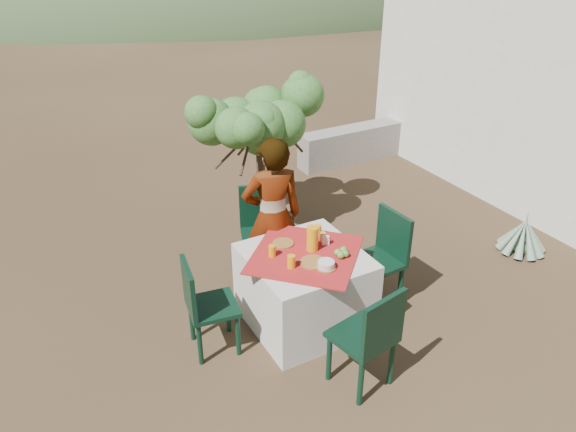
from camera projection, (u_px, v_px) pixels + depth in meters
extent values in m
plane|color=#332317|center=(270.00, 360.00, 4.97)|extent=(160.00, 160.00, 0.00)
cube|color=silver|center=(305.00, 289.00, 5.27)|extent=(1.02, 1.02, 0.75)
cube|color=#B01927|center=(305.00, 254.00, 5.09)|extent=(1.30, 1.30, 0.01)
cylinder|color=black|center=(248.00, 266.00, 5.84)|extent=(0.05, 0.05, 0.49)
cylinder|color=black|center=(283.00, 264.00, 5.89)|extent=(0.05, 0.05, 0.49)
cylinder|color=black|center=(245.00, 248.00, 6.16)|extent=(0.05, 0.05, 0.49)
cylinder|color=black|center=(278.00, 245.00, 6.21)|extent=(0.05, 0.05, 0.49)
cube|color=black|center=(263.00, 236.00, 5.91)|extent=(0.58, 0.58, 0.04)
cube|color=black|center=(261.00, 205.00, 5.96)|extent=(0.44, 0.20, 0.48)
cylinder|color=black|center=(360.00, 338.00, 4.86)|extent=(0.05, 0.05, 0.48)
cylinder|color=black|center=(329.00, 357.00, 4.66)|extent=(0.05, 0.05, 0.48)
cylinder|color=black|center=(392.00, 361.00, 4.62)|extent=(0.05, 0.05, 0.48)
cylinder|color=black|center=(361.00, 382.00, 4.41)|extent=(0.05, 0.05, 0.48)
cube|color=black|center=(362.00, 336.00, 4.52)|extent=(0.52, 0.52, 0.04)
cube|color=black|center=(384.00, 324.00, 4.26)|extent=(0.45, 0.13, 0.47)
cylinder|color=black|center=(238.00, 334.00, 4.93)|extent=(0.04, 0.04, 0.45)
cylinder|color=black|center=(228.00, 311.00, 5.21)|extent=(0.04, 0.04, 0.45)
cylinder|color=black|center=(200.00, 343.00, 4.82)|extent=(0.04, 0.04, 0.45)
cylinder|color=black|center=(192.00, 320.00, 5.11)|extent=(0.04, 0.04, 0.45)
cube|color=black|center=(213.00, 307.00, 4.91)|extent=(0.48, 0.48, 0.04)
cube|color=black|center=(189.00, 288.00, 4.74)|extent=(0.10, 0.42, 0.44)
cylinder|color=black|center=(348.00, 279.00, 5.64)|extent=(0.05, 0.05, 0.48)
cylinder|color=black|center=(372.00, 298.00, 5.37)|extent=(0.05, 0.05, 0.48)
cylinder|color=black|center=(376.00, 268.00, 5.81)|extent=(0.05, 0.05, 0.48)
cylinder|color=black|center=(400.00, 286.00, 5.54)|extent=(0.05, 0.05, 0.48)
cube|color=black|center=(376.00, 262.00, 5.47)|extent=(0.48, 0.48, 0.04)
cube|color=black|center=(394.00, 234.00, 5.45)|extent=(0.07, 0.45, 0.47)
imported|color=#8C6651|center=(272.00, 217.00, 5.55)|extent=(0.68, 0.52, 1.67)
cylinder|color=#422F21|center=(261.00, 182.00, 6.77)|extent=(0.11, 0.11, 1.23)
sphere|color=#306123|center=(260.00, 134.00, 6.48)|extent=(0.53, 0.53, 0.53)
sphere|color=#306123|center=(297.00, 117.00, 6.62)|extent=(0.49, 0.49, 0.49)
sphere|color=#306123|center=(221.00, 131.00, 6.32)|extent=(0.46, 0.46, 0.46)
sphere|color=#306123|center=(249.00, 107.00, 6.80)|extent=(0.48, 0.48, 0.48)
sphere|color=#306123|center=(281.00, 142.00, 6.14)|extent=(0.42, 0.42, 0.42)
sphere|color=gray|center=(520.00, 248.00, 6.55)|extent=(0.18, 0.18, 0.18)
cone|color=gray|center=(524.00, 231.00, 6.44)|extent=(0.10, 0.10, 0.53)
cone|color=gray|center=(531.00, 233.00, 6.51)|extent=(0.32, 0.10, 0.44)
cone|color=gray|center=(524.00, 231.00, 6.56)|extent=(0.29, 0.24, 0.46)
cone|color=gray|center=(518.00, 230.00, 6.57)|extent=(0.18, 0.31, 0.46)
cone|color=gray|center=(513.00, 232.00, 6.54)|extent=(0.17, 0.32, 0.46)
cone|color=gray|center=(512.00, 234.00, 6.48)|extent=(0.29, 0.24, 0.46)
cone|color=gray|center=(516.00, 238.00, 6.42)|extent=(0.32, 0.10, 0.44)
cone|color=gray|center=(522.00, 240.00, 6.37)|extent=(0.29, 0.24, 0.46)
cone|color=gray|center=(529.00, 240.00, 6.36)|extent=(0.18, 0.31, 0.46)
cone|color=gray|center=(533.00, 239.00, 6.39)|extent=(0.17, 0.32, 0.46)
cone|color=gray|center=(534.00, 236.00, 6.45)|extent=(0.29, 0.24, 0.46)
cube|color=silver|center=(560.00, 70.00, 8.01)|extent=(3.20, 4.20, 3.00)
cube|color=gray|center=(373.00, 140.00, 8.98)|extent=(2.60, 0.35, 0.55)
cylinder|color=brown|center=(283.00, 243.00, 5.24)|extent=(0.20, 0.20, 0.01)
cylinder|color=brown|center=(313.00, 262.00, 4.95)|extent=(0.24, 0.24, 0.01)
cylinder|color=orange|center=(272.00, 251.00, 5.03)|extent=(0.07, 0.07, 0.11)
cylinder|color=orange|center=(291.00, 262.00, 4.87)|extent=(0.07, 0.07, 0.12)
cylinder|color=orange|center=(312.00, 239.00, 5.10)|extent=(0.11, 0.11, 0.24)
cylinder|color=brown|center=(326.00, 267.00, 4.88)|extent=(0.18, 0.18, 0.01)
cylinder|color=silver|center=(326.00, 264.00, 4.87)|extent=(0.15, 0.15, 0.06)
cylinder|color=orange|center=(323.00, 237.00, 5.27)|extent=(0.06, 0.06, 0.09)
cylinder|color=orange|center=(318.00, 230.00, 5.37)|extent=(0.07, 0.07, 0.11)
cube|color=silver|center=(326.00, 240.00, 5.22)|extent=(0.08, 0.06, 0.09)
sphere|color=#588F34|center=(338.00, 253.00, 5.04)|extent=(0.07, 0.07, 0.07)
sphere|color=#588F34|center=(343.00, 250.00, 5.08)|extent=(0.07, 0.07, 0.07)
sphere|color=#588F34|center=(345.00, 254.00, 5.03)|extent=(0.07, 0.07, 0.07)
sphere|color=#588F34|center=(341.00, 255.00, 5.01)|extent=(0.07, 0.07, 0.07)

